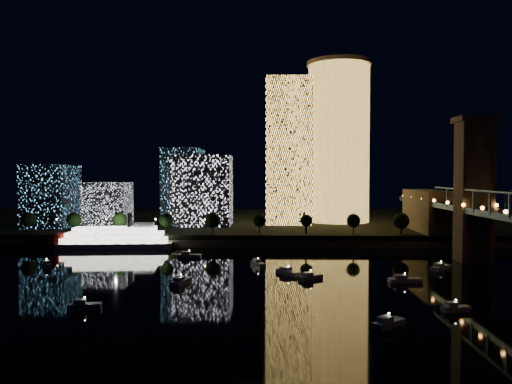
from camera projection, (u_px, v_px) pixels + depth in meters
ground at (292, 295)px, 124.64m from camera, size 520.00×520.00×0.00m
far_bank at (280, 223)px, 284.39m from camera, size 420.00×160.00×5.00m
seawall at (283, 243)px, 206.50m from camera, size 420.00×6.00×3.00m
tower_cylindrical at (339, 142)px, 264.00m from camera, size 34.00×34.00×84.39m
tower_rectangular at (288, 152)px, 254.20m from camera, size 23.07×23.07×73.42m
midrise_blocks at (151, 192)px, 249.66m from camera, size 96.76×45.33×38.48m
riverboat at (110, 239)px, 203.18m from camera, size 50.11×14.49×14.89m
motorboats at (280, 277)px, 142.53m from camera, size 133.91×85.68×2.78m
esplanade_trees at (208, 220)px, 213.10m from camera, size 166.69×6.88×8.94m
street_lamps at (205, 222)px, 219.21m from camera, size 132.70×0.70×5.65m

